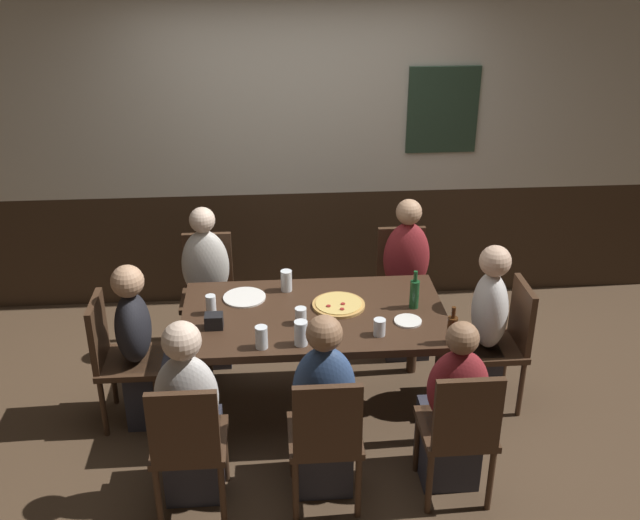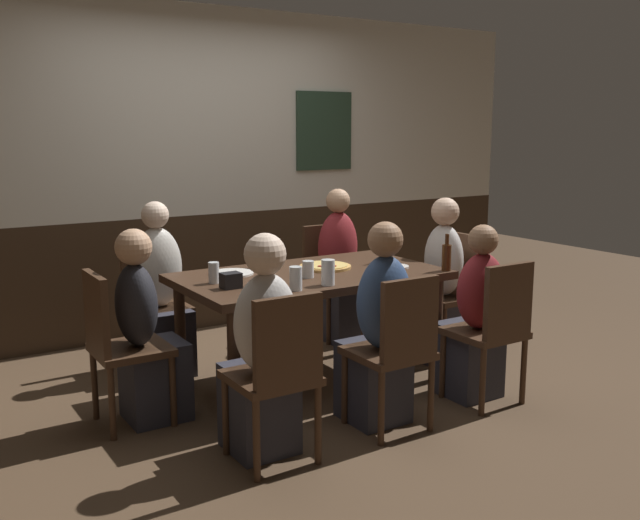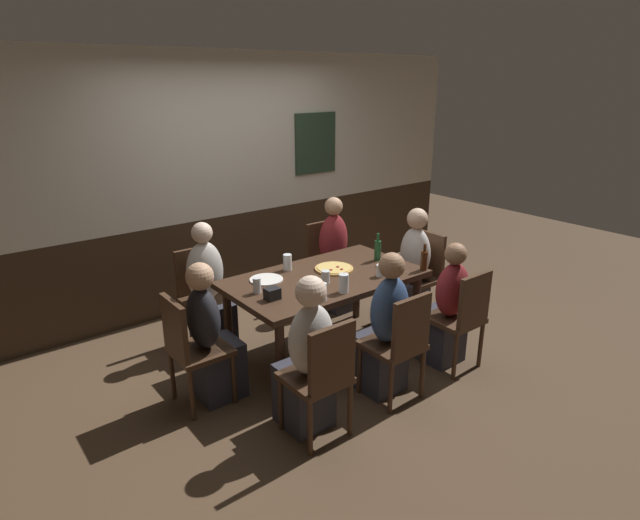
{
  "view_description": "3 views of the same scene",
  "coord_description": "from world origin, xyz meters",
  "views": [
    {
      "loc": [
        -0.27,
        -4.0,
        3.02
      ],
      "look_at": [
        0.04,
        -0.02,
        1.11
      ],
      "focal_mm": 41.02,
      "sensor_mm": 36.0,
      "label": 1
    },
    {
      "loc": [
        -2.32,
        -3.77,
        1.65
      ],
      "look_at": [
        0.05,
        -0.04,
        0.82
      ],
      "focal_mm": 39.96,
      "sensor_mm": 36.0,
      "label": 2
    },
    {
      "loc": [
        -2.59,
        -3.24,
        2.34
      ],
      "look_at": [
        0.05,
        0.13,
        0.84
      ],
      "focal_mm": 29.41,
      "sensor_mm": 36.0,
      "label": 3
    }
  ],
  "objects": [
    {
      "name": "beer_glass_tall",
      "position": [
        -0.09,
        -0.12,
        0.78
      ],
      "size": [
        0.07,
        0.07,
        0.1
      ],
      "color": "silver",
      "rests_on": "dining_table"
    },
    {
      "name": "pizza",
      "position": [
        0.16,
        0.07,
        0.75
      ],
      "size": [
        0.34,
        0.34,
        0.03
      ],
      "color": "tan",
      "rests_on": "dining_table"
    },
    {
      "name": "condiment_caddy",
      "position": [
        -0.62,
        -0.14,
        0.79
      ],
      "size": [
        0.11,
        0.09,
        0.09
      ],
      "primitive_type": "cube",
      "color": "black",
      "rests_on": "dining_table"
    },
    {
      "name": "chair_left_near",
      "position": [
        -0.73,
        -0.89,
        0.5
      ],
      "size": [
        0.4,
        0.4,
        0.88
      ],
      "color": "#422B1C",
      "rests_on": "ground_plane"
    },
    {
      "name": "ground_plane",
      "position": [
        0.0,
        0.0,
        0.0
      ],
      "size": [
        12.0,
        12.0,
        0.0
      ],
      "primitive_type": "plane",
      "color": "#4C3826"
    },
    {
      "name": "person_head_west",
      "position": [
        -1.08,
        0.0,
        0.47
      ],
      "size": [
        0.37,
        0.34,
        1.11
      ],
      "color": "#2D2D38",
      "rests_on": "ground_plane"
    },
    {
      "name": "beer_bottle_brown",
      "position": [
        0.77,
        -0.42,
        0.83
      ],
      "size": [
        0.06,
        0.06,
        0.24
      ],
      "color": "#42230F",
      "rests_on": "dining_table"
    },
    {
      "name": "chair_right_far",
      "position": [
        0.73,
        0.89,
        0.5
      ],
      "size": [
        0.4,
        0.4,
        0.88
      ],
      "color": "#422B1C",
      "rests_on": "ground_plane"
    },
    {
      "name": "dining_table",
      "position": [
        0.0,
        0.0,
        0.66
      ],
      "size": [
        1.66,
        0.95,
        0.74
      ],
      "color": "#382316",
      "rests_on": "ground_plane"
    },
    {
      "name": "person_left_far",
      "position": [
        -0.73,
        0.73,
        0.49
      ],
      "size": [
        0.34,
        0.37,
        1.17
      ],
      "color": "#2D2D38",
      "rests_on": "ground_plane"
    },
    {
      "name": "person_left_near",
      "position": [
        -0.73,
        -0.73,
        0.49
      ],
      "size": [
        0.34,
        0.37,
        1.15
      ],
      "color": "#2D2D38",
      "rests_on": "ground_plane"
    },
    {
      "name": "highball_clear",
      "position": [
        -0.33,
        -0.38,
        0.8
      ],
      "size": [
        0.07,
        0.07,
        0.14
      ],
      "color": "silver",
      "rests_on": "dining_table"
    },
    {
      "name": "chair_left_far",
      "position": [
        -0.73,
        0.89,
        0.5
      ],
      "size": [
        0.4,
        0.4,
        0.88
      ],
      "color": "#422B1C",
      "rests_on": "ground_plane"
    },
    {
      "name": "plate_white_large",
      "position": [
        -0.44,
        0.23,
        0.75
      ],
      "size": [
        0.28,
        0.28,
        0.01
      ],
      "primitive_type": "cylinder",
      "color": "white",
      "rests_on": "dining_table"
    },
    {
      "name": "beer_bottle_green",
      "position": [
        0.64,
        0.02,
        0.84
      ],
      "size": [
        0.06,
        0.06,
        0.26
      ],
      "color": "#194723",
      "rests_on": "dining_table"
    },
    {
      "name": "tumbler_short",
      "position": [
        0.37,
        -0.29,
        0.79
      ],
      "size": [
        0.07,
        0.07,
        0.1
      ],
      "color": "silver",
      "rests_on": "dining_table"
    },
    {
      "name": "plate_white_small",
      "position": [
        0.57,
        -0.16,
        0.75
      ],
      "size": [
        0.17,
        0.17,
        0.01
      ],
      "primitive_type": "cylinder",
      "color": "white",
      "rests_on": "dining_table"
    },
    {
      "name": "person_right_near",
      "position": [
        0.73,
        -0.72,
        0.45
      ],
      "size": [
        0.34,
        0.37,
        1.08
      ],
      "color": "#2D2D38",
      "rests_on": "ground_plane"
    },
    {
      "name": "chair_mid_near",
      "position": [
        0.0,
        -0.89,
        0.5
      ],
      "size": [
        0.4,
        0.4,
        0.88
      ],
      "color": "#422B1C",
      "rests_on": "ground_plane"
    },
    {
      "name": "chair_head_east",
      "position": [
        1.25,
        0.0,
        0.5
      ],
      "size": [
        0.4,
        0.4,
        0.88
      ],
      "color": "#422B1C",
      "rests_on": "ground_plane"
    },
    {
      "name": "chair_right_near",
      "position": [
        0.73,
        -0.89,
        0.5
      ],
      "size": [
        0.4,
        0.4,
        0.88
      ],
      "color": "#422B1C",
      "rests_on": "ground_plane"
    },
    {
      "name": "wall_back",
      "position": [
        0.01,
        1.65,
        1.3
      ],
      "size": [
        6.4,
        0.13,
        2.6
      ],
      "color": "#332316",
      "rests_on": "ground_plane"
    },
    {
      "name": "person_right_far",
      "position": [
        0.73,
        0.73,
        0.5
      ],
      "size": [
        0.34,
        0.37,
        1.19
      ],
      "color": "#2D2D38",
      "rests_on": "ground_plane"
    },
    {
      "name": "pint_glass_stout",
      "position": [
        -0.16,
        0.32,
        0.8
      ],
      "size": [
        0.08,
        0.08,
        0.14
      ],
      "color": "silver",
      "rests_on": "dining_table"
    },
    {
      "name": "beer_glass_half",
      "position": [
        -0.1,
        -0.37,
        0.81
      ],
      "size": [
        0.08,
        0.08,
        0.15
      ],
      "color": "silver",
      "rests_on": "dining_table"
    },
    {
      "name": "person_head_east",
      "position": [
        1.08,
        0.0,
        0.49
      ],
      "size": [
        0.37,
        0.34,
        1.16
      ],
      "color": "#2D2D38",
      "rests_on": "ground_plane"
    },
    {
      "name": "pint_glass_pale",
      "position": [
        -0.64,
        0.04,
        0.79
      ],
      "size": [
        0.06,
        0.06,
        0.13
      ],
      "color": "silver",
      "rests_on": "dining_table"
    },
    {
      "name": "person_mid_near",
      "position": [
        0.0,
        -0.73,
        0.49
      ],
      "size": [
        0.34,
        0.37,
        1.15
      ],
      "color": "#2D2D38",
      "rests_on": "ground_plane"
    },
    {
      "name": "chair_head_west",
      "position": [
        -1.25,
        0.0,
        0.5
      ],
      "size": [
        0.4,
        0.4,
        0.88
      ],
      "color": "#422B1C",
      "rests_on": "ground_plane"
    }
  ]
}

